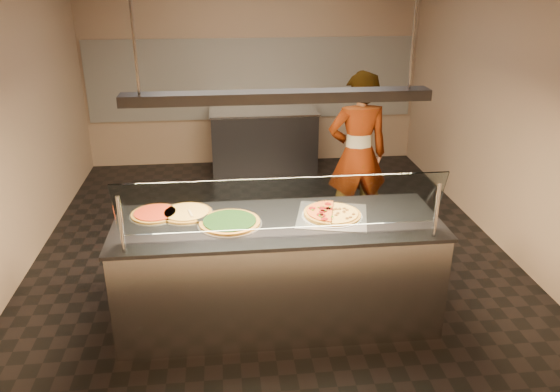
{
  "coord_description": "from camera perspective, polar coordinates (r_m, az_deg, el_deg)",
  "views": [
    {
      "loc": [
        -0.48,
        -5.25,
        2.82
      ],
      "look_at": [
        -0.01,
        -0.94,
        1.02
      ],
      "focal_mm": 35.0,
      "sensor_mm": 36.0,
      "label": 1
    }
  ],
  "objects": [
    {
      "name": "tile_band",
      "position": [
        8.38,
        -2.86,
        12.1
      ],
      "size": [
        4.9,
        0.02,
        1.2
      ],
      "primitive_type": "cube",
      "color": "silver",
      "rests_on": "wall_back"
    },
    {
      "name": "ground",
      "position": [
        5.98,
        -0.85,
        -5.67
      ],
      "size": [
        5.0,
        6.0,
        0.02
      ],
      "primitive_type": "cube",
      "color": "black",
      "rests_on": "ground"
    },
    {
      "name": "wall_back",
      "position": [
        8.38,
        -2.9,
        13.48
      ],
      "size": [
        5.0,
        0.02,
        3.0
      ],
      "primitive_type": "cube",
      "color": "#977961",
      "rests_on": "ground"
    },
    {
      "name": "half_pizza_pepperoni",
      "position": [
        4.51,
        4.05,
        -1.79
      ],
      "size": [
        0.34,
        0.51,
        0.05
      ],
      "color": "brown",
      "rests_on": "perforated_tray"
    },
    {
      "name": "pizza_spatula",
      "position": [
        4.52,
        -8.75,
        -2.0
      ],
      "size": [
        0.22,
        0.22,
        0.02
      ],
      "color": "#B7B7BC",
      "rests_on": "pizza_spinach"
    },
    {
      "name": "heat_lamp_housing",
      "position": [
        4.1,
        -0.26,
        10.34
      ],
      "size": [
        2.3,
        0.18,
        0.08
      ],
      "primitive_type": "cube",
      "color": "#343439",
      "rests_on": "ceiling"
    },
    {
      "name": "worker",
      "position": [
        6.1,
        8.1,
        4.28
      ],
      "size": [
        0.69,
        0.47,
        1.85
      ],
      "primitive_type": "imported",
      "rotation": [
        0.0,
        0.0,
        3.18
      ],
      "color": "#242227",
      "rests_on": "ground"
    },
    {
      "name": "prep_table",
      "position": [
        8.17,
        -1.71,
        5.81
      ],
      "size": [
        1.57,
        0.74,
        0.93
      ],
      "color": "#343439",
      "rests_on": "ground"
    },
    {
      "name": "lamp_rod_left",
      "position": [
        4.04,
        -15.2,
        17.24
      ],
      "size": [
        0.02,
        0.02,
        1.01
      ],
      "primitive_type": "cylinder",
      "color": "#B7B7BC",
      "rests_on": "ceiling"
    },
    {
      "name": "half_pizza_sausage",
      "position": [
        4.55,
        6.85,
        -1.74
      ],
      "size": [
        0.34,
        0.51,
        0.04
      ],
      "color": "brown",
      "rests_on": "perforated_tray"
    },
    {
      "name": "wall_front",
      "position": [
        2.64,
        5.16,
        -7.49
      ],
      "size": [
        5.0,
        0.02,
        3.0
      ],
      "primitive_type": "cube",
      "color": "#977961",
      "rests_on": "ground"
    },
    {
      "name": "pizza_tomato",
      "position": [
        4.66,
        -12.91,
        -1.78
      ],
      "size": [
        0.42,
        0.42,
        0.03
      ],
      "color": "silver",
      "rests_on": "serving_counter"
    },
    {
      "name": "wall_right",
      "position": [
        6.18,
        23.19,
        8.44
      ],
      "size": [
        0.02,
        6.0,
        3.0
      ],
      "primitive_type": "cube",
      "color": "#977961",
      "rests_on": "ground"
    },
    {
      "name": "pizza_cheese",
      "position": [
        4.62,
        -9.74,
        -1.73
      ],
      "size": [
        0.45,
        0.45,
        0.03
      ],
      "color": "silver",
      "rests_on": "serving_counter"
    },
    {
      "name": "lamp_rod_right",
      "position": [
        4.24,
        13.96,
        17.57
      ],
      "size": [
        0.02,
        0.02,
        1.01
      ],
      "primitive_type": "cylinder",
      "color": "#B7B7BC",
      "rests_on": "ceiling"
    },
    {
      "name": "sneeze_guard",
      "position": [
        4.0,
        0.27,
        -0.9
      ],
      "size": [
        2.42,
        0.18,
        0.54
      ],
      "color": "#B7B7BC",
      "rests_on": "serving_counter"
    },
    {
      "name": "wall_left",
      "position": [
        5.78,
        -26.77,
        6.96
      ],
      "size": [
        0.02,
        6.0,
        3.0
      ],
      "primitive_type": "cube",
      "color": "#977961",
      "rests_on": "ground"
    },
    {
      "name": "serving_counter",
      "position": [
        4.65,
        -0.23,
        -7.84
      ],
      "size": [
        2.66,
        0.94,
        0.93
      ],
      "color": "#B7B7BC",
      "rests_on": "ground"
    },
    {
      "name": "pizza_spinach",
      "position": [
        4.4,
        -5.28,
        -2.7
      ],
      "size": [
        0.52,
        0.52,
        0.03
      ],
      "color": "silver",
      "rests_on": "serving_counter"
    },
    {
      "name": "perforated_tray",
      "position": [
        4.54,
        5.44,
        -2.04
      ],
      "size": [
        0.68,
        0.68,
        0.01
      ],
      "color": "silver",
      "rests_on": "serving_counter"
    }
  ]
}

